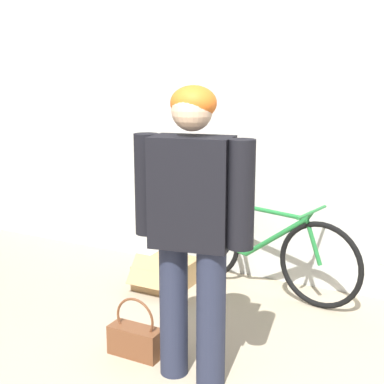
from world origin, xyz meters
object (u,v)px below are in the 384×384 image
at_px(cardboard_box, 167,273).
at_px(bicycle, 259,248).
at_px(handbag, 135,339).
at_px(person, 192,216).

bearing_deg(cardboard_box, bicycle, 19.58).
bearing_deg(handbag, bicycle, 76.87).
height_order(person, handbag, person).
distance_m(person, handbag, 0.97).
height_order(bicycle, handbag, bicycle).
bearing_deg(bicycle, cardboard_box, -150.22).
distance_m(handbag, cardboard_box, 1.16).
height_order(bicycle, cardboard_box, bicycle).
height_order(person, bicycle, person).
relative_size(handbag, cardboard_box, 0.68).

